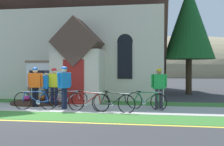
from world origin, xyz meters
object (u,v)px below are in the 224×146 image
(church_sign, at_px, (42,75))
(cyclist_in_green_jersey, at_px, (35,84))
(bicycle_white, at_px, (68,99))
(cyclist_in_blue_jersey, at_px, (159,85))
(roadside_conifer, at_px, (189,22))
(cyclist_in_yellow_jersey, at_px, (46,86))
(bicycle_orange, at_px, (114,102))
(bicycle_black, at_px, (88,102))
(cyclist_in_red_jersey, at_px, (64,84))
(bicycle_green, at_px, (146,101))
(bicycle_silver, at_px, (36,100))
(cyclist_in_orange_jersey, at_px, (54,84))

(church_sign, xyz_separation_m, cyclist_in_green_jersey, (0.40, -1.64, -0.32))
(bicycle_white, bearing_deg, cyclist_in_blue_jersey, 1.09)
(roadside_conifer, bearing_deg, cyclist_in_yellow_jersey, -135.33)
(bicycle_orange, xyz_separation_m, roadside_conifer, (3.69, 8.13, 4.31))
(roadside_conifer, bearing_deg, bicycle_black, -120.51)
(cyclist_in_green_jersey, distance_m, cyclist_in_red_jersey, 1.52)
(bicycle_white, bearing_deg, roadside_conifer, 50.32)
(church_sign, xyz_separation_m, bicycle_green, (5.19, -1.58, -0.98))
(cyclist_in_red_jersey, bearing_deg, bicycle_orange, -11.50)
(bicycle_black, xyz_separation_m, roadside_conifer, (4.73, 8.03, 4.31))
(bicycle_silver, distance_m, bicycle_orange, 3.25)
(cyclist_in_red_jersey, bearing_deg, bicycle_white, 94.94)
(bicycle_orange, bearing_deg, bicycle_black, 174.64)
(cyclist_in_blue_jersey, relative_size, cyclist_in_orange_jersey, 0.99)
(cyclist_in_red_jersey, bearing_deg, bicycle_black, -17.16)
(bicycle_silver, xyz_separation_m, bicycle_black, (2.20, -0.05, -0.00))
(roadside_conifer, bearing_deg, cyclist_in_green_jersey, -134.95)
(bicycle_green, bearing_deg, bicycle_black, -160.42)
(cyclist_in_blue_jersey, height_order, cyclist_in_green_jersey, cyclist_in_green_jersey)
(cyclist_in_orange_jersey, bearing_deg, church_sign, 133.35)
(cyclist_in_yellow_jersey, distance_m, cyclist_in_orange_jersey, 0.35)
(bicycle_silver, xyz_separation_m, roadside_conifer, (6.93, 7.98, 4.30))
(cyclist_in_green_jersey, xyz_separation_m, roadside_conifer, (7.27, 7.29, 3.67))
(bicycle_silver, height_order, cyclist_in_red_jersey, cyclist_in_red_jersey)
(cyclist_in_green_jersey, height_order, cyclist_in_orange_jersey, cyclist_in_green_jersey)
(bicycle_black, distance_m, cyclist_in_red_jersey, 1.32)
(cyclist_in_blue_jersey, bearing_deg, bicycle_black, -159.62)
(church_sign, relative_size, cyclist_in_red_jersey, 1.17)
(bicycle_silver, height_order, cyclist_in_blue_jersey, cyclist_in_blue_jersey)
(bicycle_black, height_order, cyclist_in_red_jersey, cyclist_in_red_jersey)
(church_sign, bearing_deg, cyclist_in_orange_jersey, -46.65)
(bicycle_black, distance_m, roadside_conifer, 10.27)
(bicycle_silver, relative_size, cyclist_in_red_jersey, 1.02)
(bicycle_orange, relative_size, bicycle_white, 1.09)
(cyclist_in_red_jersey, relative_size, roadside_conifer, 0.25)
(cyclist_in_blue_jersey, bearing_deg, roadside_conifer, 74.38)
(bicycle_orange, xyz_separation_m, cyclist_in_blue_jersey, (1.74, 1.13, 0.61))
(bicycle_silver, relative_size, roadside_conifer, 0.25)
(bicycle_silver, relative_size, cyclist_in_green_jersey, 1.04)
(church_sign, relative_size, bicycle_silver, 1.15)
(cyclist_in_blue_jersey, bearing_deg, bicycle_orange, -146.95)
(bicycle_white, distance_m, cyclist_in_blue_jersey, 3.96)
(bicycle_black, relative_size, cyclist_in_yellow_jersey, 1.12)
(church_sign, bearing_deg, cyclist_in_blue_jersey, -13.31)
(church_sign, xyz_separation_m, bicycle_orange, (3.98, -2.48, -0.96))
(bicycle_orange, height_order, cyclist_in_blue_jersey, cyclist_in_blue_jersey)
(cyclist_in_blue_jersey, xyz_separation_m, cyclist_in_red_jersey, (-3.86, -0.70, 0.06))
(bicycle_green, bearing_deg, cyclist_in_blue_jersey, 23.74)
(cyclist_in_red_jersey, distance_m, roadside_conifer, 10.31)
(bicycle_silver, distance_m, roadside_conifer, 11.41)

